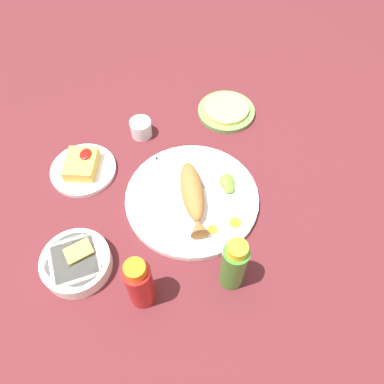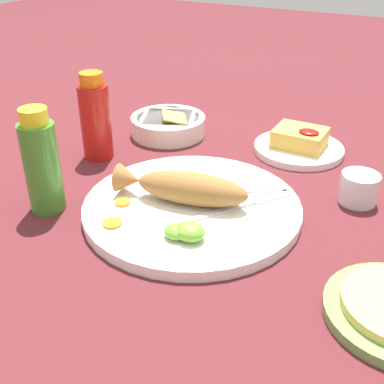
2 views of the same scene
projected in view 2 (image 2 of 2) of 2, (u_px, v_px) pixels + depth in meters
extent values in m
plane|color=#561E23|center=(192.00, 212.00, 0.79)|extent=(4.00, 4.00, 0.00)
cylinder|color=white|center=(192.00, 207.00, 0.78)|extent=(0.35, 0.35, 0.02)
ellipsoid|color=#996633|center=(192.00, 188.00, 0.77)|extent=(0.19, 0.09, 0.05)
cone|color=#996633|center=(129.00, 179.00, 0.79)|extent=(0.05, 0.05, 0.05)
cube|color=silver|center=(212.00, 189.00, 0.81)|extent=(0.11, 0.06, 0.00)
cube|color=silver|center=(266.00, 189.00, 0.81)|extent=(0.07, 0.05, 0.00)
cube|color=silver|center=(223.00, 211.00, 0.75)|extent=(0.07, 0.10, 0.00)
cube|color=silver|center=(271.00, 197.00, 0.79)|extent=(0.05, 0.07, 0.00)
cylinder|color=orange|center=(123.00, 202.00, 0.78)|extent=(0.02, 0.02, 0.00)
cylinder|color=orange|center=(112.00, 223.00, 0.72)|extent=(0.03, 0.03, 0.00)
ellipsoid|color=#6BB233|center=(176.00, 232.00, 0.69)|extent=(0.04, 0.03, 0.02)
ellipsoid|color=#6BB233|center=(190.00, 232.00, 0.69)|extent=(0.05, 0.04, 0.03)
cylinder|color=#B21914|center=(96.00, 122.00, 0.94)|extent=(0.06, 0.06, 0.15)
cylinder|color=orange|center=(91.00, 79.00, 0.89)|extent=(0.04, 0.04, 0.02)
cylinder|color=#3D8428|center=(42.00, 168.00, 0.76)|extent=(0.06, 0.06, 0.15)
cylinder|color=yellow|center=(33.00, 116.00, 0.72)|extent=(0.04, 0.04, 0.02)
cylinder|color=silver|center=(359.00, 188.00, 0.80)|extent=(0.06, 0.06, 0.05)
cylinder|color=white|center=(357.00, 196.00, 0.81)|extent=(0.05, 0.05, 0.02)
cylinder|color=white|center=(298.00, 149.00, 0.99)|extent=(0.18, 0.18, 0.01)
cube|color=gold|center=(300.00, 138.00, 0.97)|extent=(0.10, 0.08, 0.04)
ellipsoid|color=#AD140F|center=(309.00, 132.00, 0.95)|extent=(0.04, 0.03, 0.01)
cylinder|color=white|center=(168.00, 125.00, 1.06)|extent=(0.16, 0.16, 0.04)
cylinder|color=olive|center=(168.00, 120.00, 1.06)|extent=(0.14, 0.14, 0.01)
cube|color=gold|center=(179.00, 118.00, 1.04)|extent=(0.09, 0.09, 0.02)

